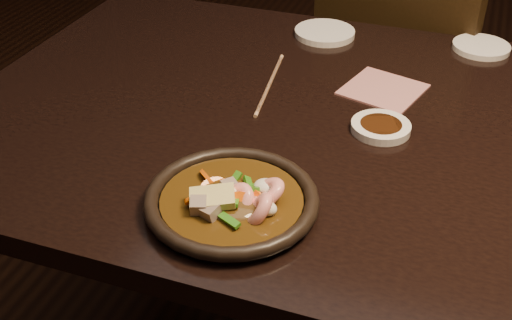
% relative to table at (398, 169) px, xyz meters
% --- Properties ---
extents(table, '(1.60, 0.90, 0.75)m').
position_rel_table_xyz_m(table, '(0.00, 0.00, 0.00)').
color(table, black).
rests_on(table, floor).
extents(chair, '(0.61, 0.61, 0.99)m').
position_rel_table_xyz_m(chair, '(-0.06, 0.66, -0.13)').
color(chair, black).
rests_on(chair, floor).
extents(plate, '(0.25, 0.25, 0.03)m').
position_rel_table_xyz_m(plate, '(-0.20, -0.29, 0.09)').
color(plate, black).
rests_on(plate, table).
extents(stirfry, '(0.16, 0.12, 0.06)m').
position_rel_table_xyz_m(stirfry, '(-0.20, -0.29, 0.10)').
color(stirfry, '#39240A').
rests_on(stirfry, plate).
extents(soy_dish, '(0.10, 0.10, 0.01)m').
position_rel_table_xyz_m(soy_dish, '(-0.04, -0.01, 0.08)').
color(soy_dish, silver).
rests_on(soy_dish, table).
extents(saucer_left, '(0.13, 0.13, 0.01)m').
position_rel_table_xyz_m(saucer_left, '(-0.23, 0.35, 0.08)').
color(saucer_left, silver).
rests_on(saucer_left, table).
extents(saucer_right, '(0.12, 0.12, 0.01)m').
position_rel_table_xyz_m(saucer_right, '(0.10, 0.39, 0.08)').
color(saucer_right, silver).
rests_on(saucer_right, table).
extents(chopsticks, '(0.04, 0.25, 0.01)m').
position_rel_table_xyz_m(chopsticks, '(-0.27, 0.08, 0.08)').
color(chopsticks, tan).
rests_on(chopsticks, table).
extents(napkin, '(0.17, 0.17, 0.00)m').
position_rel_table_xyz_m(napkin, '(-0.06, 0.14, 0.08)').
color(napkin, '#AC6A6A').
rests_on(napkin, table).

